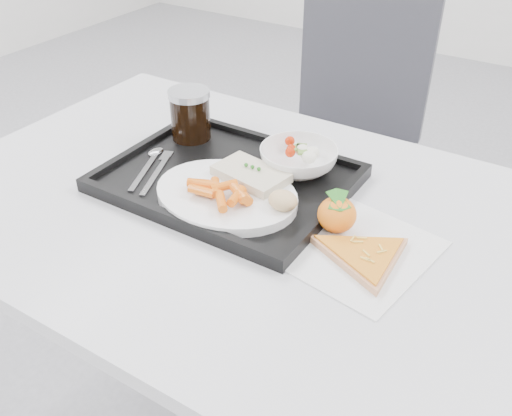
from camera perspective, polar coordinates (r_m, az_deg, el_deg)
The scene contains 14 objects.
table at distance 1.09m, azimuth -1.29°, elevation -2.59°, with size 1.20×0.80×0.75m.
chair at distance 1.85m, azimuth 8.92°, elevation 8.45°, with size 0.46×0.46×0.93m.
tray at distance 1.10m, azimuth -2.87°, elevation 2.84°, with size 0.45×0.35×0.03m.
dinner_plate at distance 1.03m, azimuth -2.97°, elevation 1.29°, with size 0.27×0.27×0.02m.
fish_fillet at distance 1.06m, azimuth -0.50°, elevation 3.42°, with size 0.15×0.10×0.03m.
bread_roll at distance 0.97m, azimuth 2.71°, elevation 0.76°, with size 0.06×0.05×0.03m.
salad_bowl at distance 1.12m, azimuth 4.29°, elevation 4.91°, with size 0.15×0.15×0.05m.
cola_glass at distance 1.23m, azimuth -6.60°, elevation 9.37°, with size 0.09×0.09×0.11m.
cutlery at distance 1.16m, azimuth -10.21°, elevation 4.33°, with size 0.11×0.17×0.01m.
napkin at distance 0.96m, azimuth 9.29°, elevation -3.77°, with size 0.28×0.28×0.00m.
tangerine at distance 0.97m, azimuth 8.10°, elevation -0.64°, with size 0.08×0.08×0.07m.
pizza_slice at distance 0.93m, azimuth 10.71°, elevation -4.68°, with size 0.20×0.20×0.02m.
carrot_pile at distance 1.00m, azimuth -3.18°, elevation 1.66°, with size 0.14×0.09×0.02m.
salad_contents at distance 1.12m, azimuth 4.59°, elevation 5.66°, with size 0.09×0.06×0.02m.
Camera 1 is at (0.48, -0.42, 1.34)m, focal length 40.00 mm.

